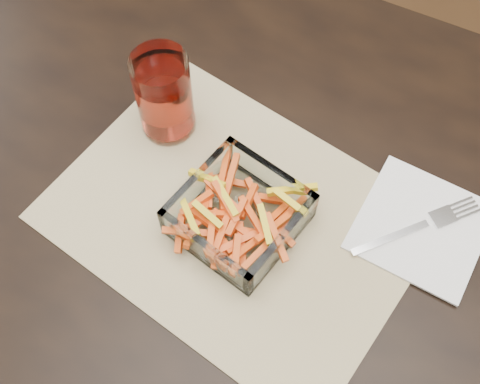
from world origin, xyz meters
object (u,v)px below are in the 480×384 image
glass_bowl (239,216)px  tumbler (164,98)px  fork (420,226)px  dining_table (321,285)px

glass_bowl → tumbler: (-0.16, 0.09, 0.04)m
tumbler → fork: tumbler is taller
dining_table → glass_bowl: bearing=-177.5°
fork → dining_table: bearing=-91.7°
dining_table → fork: 0.16m
glass_bowl → dining_table: bearing=2.5°
glass_bowl → tumbler: 0.19m
dining_table → tumbler: tumbler is taller
dining_table → glass_bowl: glass_bowl is taller
fork → glass_bowl: bearing=-114.0°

